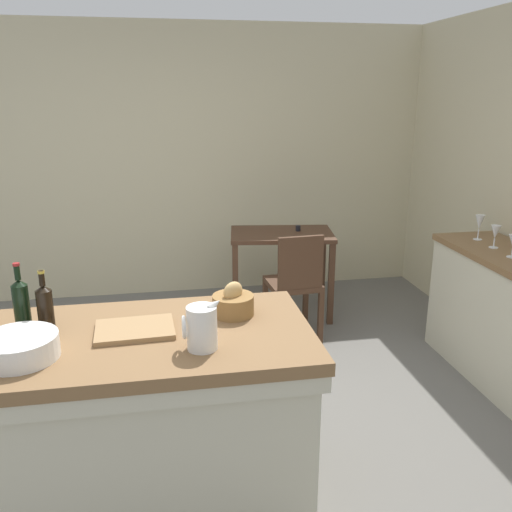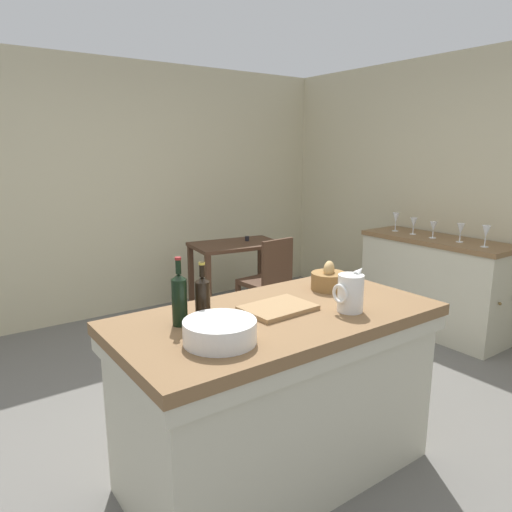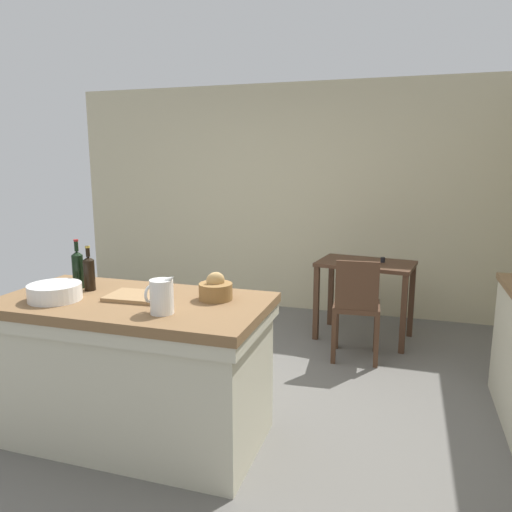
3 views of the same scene
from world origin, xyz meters
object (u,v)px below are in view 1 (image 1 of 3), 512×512
writing_desk (282,246)px  pitcher (201,327)px  cutting_board (135,330)px  wooden_chair (295,283)px  wine_bottle_dark (45,307)px  wine_bottle_amber (21,304)px  wine_glass_right (495,233)px  wash_bowl (19,347)px  side_cabinet (511,320)px  wine_glass_far_right (480,223)px  bread_basket (233,303)px  island_table (137,416)px

writing_desk → pitcher: size_ratio=4.17×
writing_desk → cutting_board: cutting_board is taller
wooden_chair → wine_bottle_dark: size_ratio=3.15×
cutting_board → wine_bottle_amber: 0.52m
cutting_board → wine_glass_right: bearing=22.0°
wine_bottle_amber → wine_bottle_dark: bearing=-14.8°
writing_desk → cutting_board: size_ratio=2.76×
wash_bowl → wine_bottle_dark: size_ratio=1.08×
wine_glass_right → pitcher: bearing=-150.7°
side_cabinet → wine_bottle_dark: (-2.87, -0.67, 0.57)m
wine_glass_far_right → cutting_board: bearing=-153.8°
writing_desk → wash_bowl: bearing=-124.6°
writing_desk → wine_glass_far_right: bearing=-38.3°
wooden_chair → wine_bottle_amber: (-1.67, -1.52, 0.54)m
bread_basket → wine_bottle_amber: wine_bottle_amber is taller
wine_bottle_dark → wine_glass_right: (2.84, 0.91, -0.01)m
wine_glass_far_right → writing_desk: bearing=141.7°
cutting_board → wine_glass_far_right: 2.75m
side_cabinet → writing_desk: (-1.28, 1.47, 0.19)m
pitcher → wine_glass_right: pitcher is taller
side_cabinet → wine_glass_far_right: (-0.02, 0.47, 0.58)m
wine_bottle_dark → wine_glass_far_right: size_ratio=1.57×
bread_basket → island_table: bearing=-163.3°
wooden_chair → wash_bowl: 2.47m
wine_glass_far_right → wine_bottle_dark: bearing=-158.3°
wooden_chair → cutting_board: size_ratio=2.62×
island_table → bread_basket: bearing=16.7°
wooden_chair → writing_desk: bearing=87.9°
wine_bottle_dark → wine_glass_far_right: bearing=21.7°
island_table → side_cabinet: island_table is taller
side_cabinet → wine_bottle_amber: wine_bottle_amber is taller
side_cabinet → wine_bottle_amber: bearing=-167.9°
bread_basket → wine_glass_right: (1.98, 0.87, 0.05)m
side_cabinet → wash_bowl: bearing=-162.6°
bread_basket → cutting_board: (-0.47, -0.12, -0.05)m
island_table → pitcher: 0.63m
cutting_board → wine_bottle_dark: 0.41m
pitcher → cutting_board: pitcher is taller
wine_glass_right → bread_basket: bearing=-156.3°
wine_bottle_amber → wine_glass_right: size_ratio=2.01×
side_cabinet → wine_glass_far_right: 0.75m
wine_bottle_dark → wine_bottle_amber: bearing=165.2°
cutting_board → wine_bottle_dark: (-0.39, 0.08, 0.11)m
wine_bottle_dark → wine_bottle_amber: wine_bottle_amber is taller
pitcher → wine_glass_far_right: size_ratio=1.25×
wine_bottle_dark → writing_desk: bearing=53.4°
wine_bottle_amber → wine_glass_far_right: size_ratio=1.74×
pitcher → wine_bottle_amber: 0.85m
island_table → bread_basket: bread_basket is taller
writing_desk → pitcher: pitcher is taller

